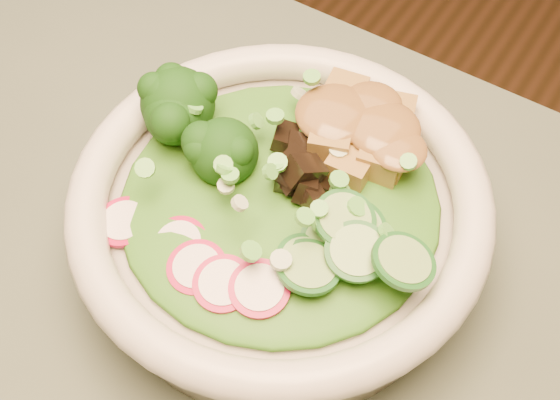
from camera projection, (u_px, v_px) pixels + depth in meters
The scene contains 9 objects.
salad_bowl at pixel (280, 218), 0.46m from camera, with size 0.24×0.24×0.07m.
lettuce_bed at pixel (280, 199), 0.44m from camera, with size 0.18×0.18×0.02m, color #2B5E13.
broccoli_florets at pixel (211, 130), 0.45m from camera, with size 0.07×0.06×0.04m, color black, non-canonical shape.
radish_slices at pixel (202, 262), 0.42m from camera, with size 0.10×0.04×0.02m, color #A80C37, non-canonical shape.
cucumber_slices at pixel (355, 255), 0.41m from camera, with size 0.06×0.06×0.03m, color #76A25A, non-canonical shape.
mushroom_heap at pixel (294, 176), 0.44m from camera, with size 0.06×0.06×0.04m, color black, non-canonical shape.
tofu_cubes at pixel (352, 136), 0.46m from camera, with size 0.08×0.05×0.03m, color olive, non-canonical shape.
peanut_sauce at pixel (354, 123), 0.45m from camera, with size 0.06×0.05×0.01m, color brown.
scallion_garnish at pixel (280, 177), 0.43m from camera, with size 0.17×0.17×0.02m, color #55AB3C, non-canonical shape.
Camera 1 is at (0.26, -0.02, 1.17)m, focal length 50.00 mm.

